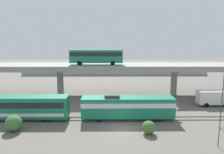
{
  "coord_description": "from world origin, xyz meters",
  "views": [
    {
      "loc": [
        -1.62,
        -28.37,
        12.31
      ],
      "look_at": [
        -1.21,
        23.68,
        3.78
      ],
      "focal_mm": 33.01,
      "sensor_mm": 36.0,
      "label": 1
    }
  ],
  "objects_px": {
    "train_locomotive": "(132,106)",
    "parked_car_3": "(159,68)",
    "parked_car_2": "(167,69)",
    "train_coach_lead": "(4,106)",
    "parked_car_1": "(173,68)",
    "service_truck_west": "(214,98)",
    "transit_bus_on_overpass": "(96,56)",
    "parked_car_0": "(67,68)"
  },
  "relations": [
    {
      "from": "train_locomotive",
      "to": "parked_car_3",
      "type": "distance_m",
      "value": 54.95
    },
    {
      "from": "parked_car_2",
      "to": "train_coach_lead",
      "type": "bearing_deg",
      "value": 50.6
    },
    {
      "from": "train_locomotive",
      "to": "parked_car_3",
      "type": "xyz_separation_m",
      "value": [
        16.67,
        52.36,
        0.04
      ]
    },
    {
      "from": "parked_car_1",
      "to": "parked_car_2",
      "type": "relative_size",
      "value": 0.9
    },
    {
      "from": "parked_car_3",
      "to": "service_truck_west",
      "type": "bearing_deg",
      "value": 90.46
    },
    {
      "from": "train_locomotive",
      "to": "train_coach_lead",
      "type": "bearing_deg",
      "value": -180.0
    },
    {
      "from": "parked_car_1",
      "to": "transit_bus_on_overpass",
      "type": "bearing_deg",
      "value": -128.18
    },
    {
      "from": "train_locomotive",
      "to": "parked_car_1",
      "type": "xyz_separation_m",
      "value": [
        22.41,
        51.9,
        0.04
      ]
    },
    {
      "from": "service_truck_west",
      "to": "parked_car_3",
      "type": "distance_m",
      "value": 45.21
    },
    {
      "from": "train_coach_lead",
      "to": "service_truck_west",
      "type": "bearing_deg",
      "value": 10.7
    },
    {
      "from": "train_locomotive",
      "to": "parked_car_1",
      "type": "distance_m",
      "value": 56.53
    },
    {
      "from": "service_truck_west",
      "to": "parked_car_2",
      "type": "xyz_separation_m",
      "value": [
        1.81,
        41.17,
        0.6
      ]
    },
    {
      "from": "train_locomotive",
      "to": "transit_bus_on_overpass",
      "type": "distance_m",
      "value": 17.83
    },
    {
      "from": "service_truck_west",
      "to": "parked_car_2",
      "type": "bearing_deg",
      "value": 87.48
    },
    {
      "from": "transit_bus_on_overpass",
      "to": "parked_car_0",
      "type": "distance_m",
      "value": 39.57
    },
    {
      "from": "train_locomotive",
      "to": "train_coach_lead",
      "type": "distance_m",
      "value": 20.85
    },
    {
      "from": "train_locomotive",
      "to": "train_coach_lead",
      "type": "xyz_separation_m",
      "value": [
        -20.85,
        -0.0,
        -0.02
      ]
    },
    {
      "from": "transit_bus_on_overpass",
      "to": "parked_car_0",
      "type": "xyz_separation_m",
      "value": [
        -14.5,
        36.09,
        -7.26
      ]
    },
    {
      "from": "service_truck_west",
      "to": "parked_car_3",
      "type": "xyz_separation_m",
      "value": [
        -0.36,
        45.2,
        0.6
      ]
    },
    {
      "from": "train_coach_lead",
      "to": "service_truck_west",
      "type": "distance_m",
      "value": 38.55
    },
    {
      "from": "transit_bus_on_overpass",
      "to": "parked_car_1",
      "type": "xyz_separation_m",
      "value": [
        29.18,
        37.11,
        -7.26
      ]
    },
    {
      "from": "train_locomotive",
      "to": "service_truck_west",
      "type": "distance_m",
      "value": 18.48
    },
    {
      "from": "transit_bus_on_overpass",
      "to": "parked_car_2",
      "type": "bearing_deg",
      "value": -127.38
    },
    {
      "from": "train_locomotive",
      "to": "parked_car_1",
      "type": "height_order",
      "value": "train_locomotive"
    },
    {
      "from": "train_coach_lead",
      "to": "parked_car_0",
      "type": "height_order",
      "value": "train_coach_lead"
    },
    {
      "from": "parked_car_2",
      "to": "train_locomotive",
      "type": "bearing_deg",
      "value": 68.7
    },
    {
      "from": "transit_bus_on_overpass",
      "to": "parked_car_1",
      "type": "distance_m",
      "value": 47.76
    },
    {
      "from": "parked_car_1",
      "to": "parked_car_3",
      "type": "distance_m",
      "value": 5.76
    },
    {
      "from": "transit_bus_on_overpass",
      "to": "parked_car_2",
      "type": "xyz_separation_m",
      "value": [
        25.62,
        33.54,
        -7.26
      ]
    },
    {
      "from": "train_coach_lead",
      "to": "transit_bus_on_overpass",
      "type": "xyz_separation_m",
      "value": [
        14.07,
        14.79,
        7.33
      ]
    },
    {
      "from": "parked_car_2",
      "to": "parked_car_3",
      "type": "xyz_separation_m",
      "value": [
        -2.18,
        4.04,
        0.0
      ]
    },
    {
      "from": "parked_car_0",
      "to": "parked_car_2",
      "type": "bearing_deg",
      "value": -3.65
    },
    {
      "from": "train_coach_lead",
      "to": "parked_car_3",
      "type": "height_order",
      "value": "train_coach_lead"
    },
    {
      "from": "train_locomotive",
      "to": "service_truck_west",
      "type": "relative_size",
      "value": 2.34
    },
    {
      "from": "train_locomotive",
      "to": "transit_bus_on_overpass",
      "type": "bearing_deg",
      "value": 114.61
    },
    {
      "from": "parked_car_1",
      "to": "parked_car_3",
      "type": "height_order",
      "value": "same"
    },
    {
      "from": "train_coach_lead",
      "to": "parked_car_1",
      "type": "bearing_deg",
      "value": 50.19
    },
    {
      "from": "parked_car_3",
      "to": "transit_bus_on_overpass",
      "type": "bearing_deg",
      "value": 58.04
    },
    {
      "from": "train_coach_lead",
      "to": "parked_car_2",
      "type": "relative_size",
      "value": 4.71
    },
    {
      "from": "parked_car_1",
      "to": "parked_car_2",
      "type": "distance_m",
      "value": 5.04
    },
    {
      "from": "train_locomotive",
      "to": "train_coach_lead",
      "type": "height_order",
      "value": "train_locomotive"
    },
    {
      "from": "parked_car_2",
      "to": "parked_car_3",
      "type": "relative_size",
      "value": 0.96
    }
  ]
}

